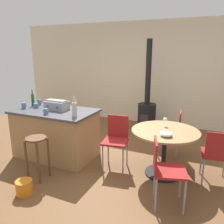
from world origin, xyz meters
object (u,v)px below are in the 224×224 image
at_px(folding_chair_near, 173,129).
at_px(folding_chair_left, 164,167).
at_px(toolbox, 57,105).
at_px(bottle_0, 75,109).
at_px(cup_2, 40,102).
at_px(plastic_bucket, 24,187).
at_px(wooden_stool, 37,150).
at_px(folding_chair_far, 116,137).
at_px(serving_bowl, 166,134).
at_px(cup_0, 24,106).
at_px(bottle_1, 75,104).
at_px(cup_1, 46,111).
at_px(cup_3, 36,106).
at_px(wine_glass, 165,120).
at_px(folding_chair_right, 217,153).
at_px(kitchen_island, 56,133).
at_px(dining_table, 165,141).
at_px(wood_stove, 147,110).
at_px(bottle_2, 33,99).

distance_m(folding_chair_near, folding_chair_left, 1.55).
xyz_separation_m(toolbox, bottle_0, (0.55, -0.25, 0.04)).
height_order(cup_2, plastic_bucket, cup_2).
bearing_deg(cup_2, wooden_stool, -52.07).
xyz_separation_m(wooden_stool, folding_chair_far, (0.95, 0.86, 0.04)).
height_order(folding_chair_near, serving_bowl, folding_chair_near).
xyz_separation_m(cup_0, plastic_bucket, (0.95, -1.06, -0.85)).
distance_m(wooden_stool, toolbox, 1.00).
xyz_separation_m(bottle_0, bottle_1, (-0.25, 0.38, -0.02)).
height_order(cup_0, cup_1, cup_0).
height_order(folding_chair_left, cup_1, cup_1).
bearing_deg(cup_1, cup_3, 149.02).
height_order(wooden_stool, folding_chair_left, folding_chair_left).
bearing_deg(serving_bowl, wine_glass, 104.02).
bearing_deg(folding_chair_far, cup_1, -162.62).
distance_m(bottle_1, cup_2, 0.87).
bearing_deg(folding_chair_right, serving_bowl, -157.41).
relative_size(cup_0, cup_3, 0.90).
bearing_deg(plastic_bucket, kitchen_island, 106.22).
distance_m(wooden_stool, folding_chair_right, 2.68).
bearing_deg(folding_chair_right, folding_chair_far, -176.58).
height_order(folding_chair_near, cup_1, cup_1).
height_order(folding_chair_near, folding_chair_left, folding_chair_left).
relative_size(cup_1, cup_3, 0.90).
xyz_separation_m(dining_table, folding_chair_far, (-0.80, -0.06, -0.05)).
bearing_deg(wooden_stool, folding_chair_left, 4.55).
relative_size(wood_stove, toolbox, 5.33).
bearing_deg(toolbox, folding_chair_right, 2.52).
relative_size(toolbox, plastic_bucket, 1.81).
xyz_separation_m(bottle_0, cup_3, (-1.00, 0.20, -0.08)).
bearing_deg(serving_bowl, folding_chair_right, 22.59).
bearing_deg(folding_chair_right, dining_table, -177.61).
distance_m(cup_0, serving_bowl, 2.66).
distance_m(folding_chair_near, bottle_2, 2.77).
xyz_separation_m(kitchen_island, cup_0, (-0.60, -0.13, 0.50)).
distance_m(folding_chair_right, cup_2, 3.33).
bearing_deg(folding_chair_near, dining_table, -89.75).
distance_m(folding_chair_right, cup_3, 3.22).
bearing_deg(kitchen_island, plastic_bucket, -73.78).
xyz_separation_m(kitchen_island, cup_3, (-0.44, 0.01, 0.49)).
bearing_deg(folding_chair_right, wooden_stool, -159.17).
distance_m(folding_chair_far, bottle_0, 0.84).
xyz_separation_m(cup_3, plastic_bucket, (0.78, -1.20, -0.83)).
height_order(wooden_stool, serving_bowl, serving_bowl).
bearing_deg(dining_table, kitchen_island, -175.79).
relative_size(bottle_0, cup_1, 2.85).
relative_size(toolbox, bottle_1, 1.65).
height_order(folding_chair_right, cup_1, cup_1).
bearing_deg(wood_stove, bottle_2, -132.83).
distance_m(cup_2, wine_glass, 2.49).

